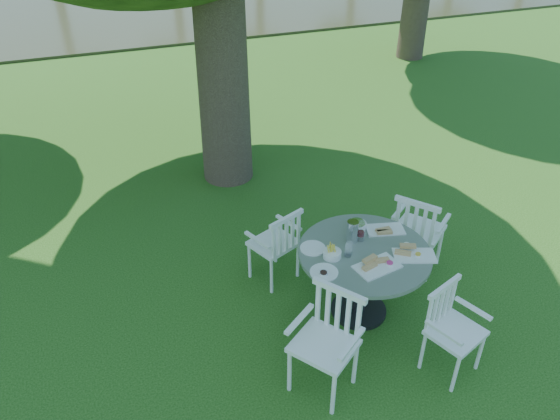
{
  "coord_description": "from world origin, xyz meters",
  "views": [
    {
      "loc": [
        -1.61,
        -4.18,
        3.93
      ],
      "look_at": [
        0.0,
        0.2,
        0.85
      ],
      "focal_mm": 35.0,
      "sensor_mm": 36.0,
      "label": 1
    }
  ],
  "objects": [
    {
      "name": "chair_nw",
      "position": [
        -0.04,
        0.1,
        0.52
      ],
      "size": [
        0.58,
        0.56,
        0.88
      ],
      "rotation": [
        0.0,
        0.0,
        -2.73
      ],
      "color": "white",
      "rests_on": "ground"
    },
    {
      "name": "chair_sw",
      "position": [
        -0.1,
        -1.29,
        0.57
      ],
      "size": [
        0.66,
        0.67,
        0.97
      ],
      "rotation": [
        0.0,
        0.0,
        -0.94
      ],
      "color": "white",
      "rests_on": "ground"
    },
    {
      "name": "chair_ne",
      "position": [
        1.4,
        -0.23,
        0.56
      ],
      "size": [
        0.66,
        0.66,
        0.96
      ],
      "rotation": [
        0.0,
        0.0,
        -4.05
      ],
      "color": "white",
      "rests_on": "ground"
    },
    {
      "name": "tableware",
      "position": [
        0.52,
        -0.55,
        0.82
      ],
      "size": [
        1.24,
        0.87,
        0.23
      ],
      "color": "white",
      "rests_on": "table"
    },
    {
      "name": "ground",
      "position": [
        0.0,
        0.0,
        0.0
      ],
      "size": [
        140.0,
        140.0,
        0.0
      ],
      "primitive_type": "plane",
      "color": "#15400D",
      "rests_on": "ground"
    },
    {
      "name": "chair_se",
      "position": [
        0.95,
        -1.48,
        0.51
      ],
      "size": [
        0.55,
        0.54,
        0.86
      ],
      "rotation": [
        0.0,
        0.0,
        0.36
      ],
      "color": "white",
      "rests_on": "ground"
    },
    {
      "name": "table",
      "position": [
        0.55,
        -0.63,
        0.6
      ],
      "size": [
        1.26,
        1.26,
        0.77
      ],
      "color": "black",
      "rests_on": "ground"
    }
  ]
}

